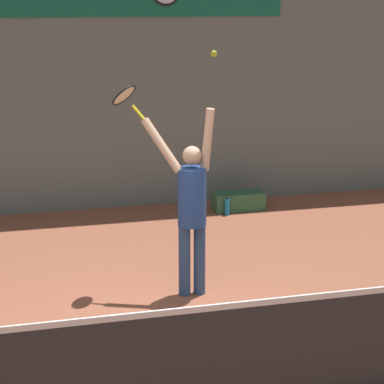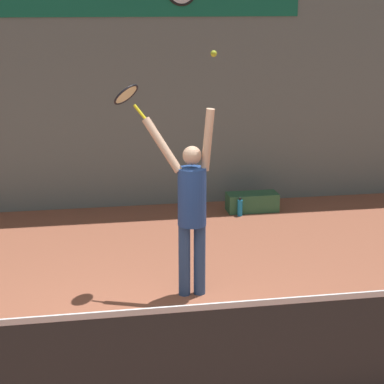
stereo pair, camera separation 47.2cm
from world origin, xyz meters
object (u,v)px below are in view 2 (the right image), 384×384
Objects in this scene: tennis_player at (191,205)px; water_bottle at (240,208)px; equipment_bag at (252,202)px; tennis_racket at (127,96)px; tennis_ball at (214,54)px.

water_bottle is at bearing 65.70° from tennis_player.
water_bottle is 0.36× the size of equipment_bag.
tennis_player is 2.65× the size of equipment_bag.
water_bottle is 0.33m from equipment_bag.
equipment_bag is (1.48, 2.95, -0.90)m from tennis_player.
tennis_ball is (0.85, -0.49, 0.47)m from tennis_racket.
tennis_player is at bearing -114.30° from water_bottle.
tennis_ball is at bearing -112.68° from equipment_bag.
tennis_racket is 3.88m from equipment_bag.
water_bottle reaches higher than equipment_bag.
tennis_racket is 3.61m from water_bottle.
tennis_player reaches higher than water_bottle.
tennis_ball is 3.90m from water_bottle.
water_bottle is (1.23, 2.72, -0.91)m from tennis_player.
equipment_bag is (1.26, 3.02, -2.51)m from tennis_ball.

